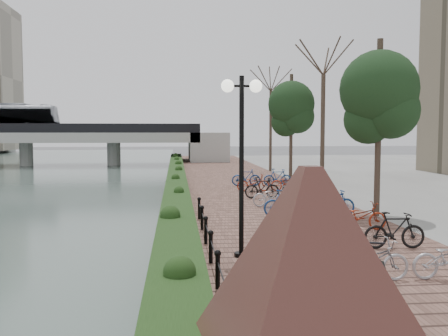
{
  "coord_description": "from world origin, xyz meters",
  "views": [
    {
      "loc": [
        0.59,
        -8.74,
        3.65
      ],
      "look_at": [
        2.72,
        13.43,
        2.0
      ],
      "focal_mm": 40.0,
      "sensor_mm": 36.0,
      "label": 1
    }
  ],
  "objects": [
    {
      "name": "ground",
      "position": [
        0.0,
        0.0,
        0.0
      ],
      "size": [
        220.0,
        220.0,
        0.0
      ],
      "primitive_type": "plane",
      "color": "#59595B",
      "rests_on": "ground"
    },
    {
      "name": "lamppost",
      "position": [
        2.2,
        3.51,
        3.78
      ],
      "size": [
        1.02,
        0.32,
        4.51
      ],
      "color": "black",
      "rests_on": "promenade"
    },
    {
      "name": "bicycle_parking",
      "position": [
        5.5,
        10.31,
        0.97
      ],
      "size": [
        2.4,
        19.89,
        1.0
      ],
      "color": "#A6A6AB",
      "rests_on": "promenade"
    },
    {
      "name": "chain_fence",
      "position": [
        1.4,
        2.0,
        0.85
      ],
      "size": [
        0.1,
        14.1,
        0.7
      ],
      "color": "black",
      "rests_on": "promenade"
    },
    {
      "name": "motorcycle",
      "position": [
        3.98,
        -0.47,
        1.05
      ],
      "size": [
        1.08,
        1.84,
        1.1
      ],
      "primitive_type": null,
      "rotation": [
        0.0,
        0.0,
        -0.33
      ],
      "color": "black",
      "rests_on": "promenade"
    },
    {
      "name": "promenade",
      "position": [
        4.0,
        17.5,
        0.25
      ],
      "size": [
        8.0,
        75.0,
        0.5
      ],
      "primitive_type": "cube",
      "color": "brown",
      "rests_on": "ground"
    },
    {
      "name": "street_trees",
      "position": [
        8.0,
        12.68,
        3.69
      ],
      "size": [
        3.2,
        37.12,
        6.8
      ],
      "color": "#372E20",
      "rests_on": "promenade"
    },
    {
      "name": "pedestrian",
      "position": [
        3.59,
        2.81,
        1.32
      ],
      "size": [
        0.7,
        0.57,
        1.64
      ],
      "primitive_type": "imported",
      "rotation": [
        0.0,
        0.0,
        2.79
      ],
      "color": "brown",
      "rests_on": "promenade"
    },
    {
      "name": "hedge",
      "position": [
        0.6,
        20.0,
        0.8
      ],
      "size": [
        1.1,
        56.0,
        0.6
      ],
      "primitive_type": "cube",
      "color": "#1B3513",
      "rests_on": "promenade"
    },
    {
      "name": "bridge",
      "position": [
        -15.44,
        45.0,
        3.37
      ],
      "size": [
        36.0,
        10.77,
        6.5
      ],
      "color": "#A3A29D",
      "rests_on": "ground"
    },
    {
      "name": "granite_monument",
      "position": [
        2.1,
        -3.26,
        1.9
      ],
      "size": [
        5.25,
        5.25,
        2.76
      ],
      "color": "#42231C",
      "rests_on": "promenade"
    }
  ]
}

